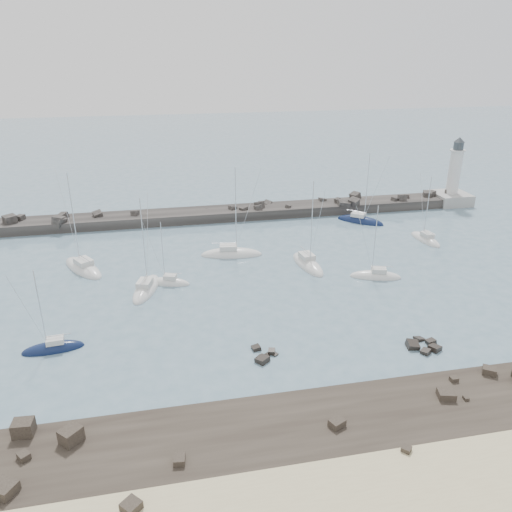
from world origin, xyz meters
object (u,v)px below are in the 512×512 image
Objects in this scene: sailboat_6 at (308,265)px; sailboat_5 at (169,283)px; sailboat_3 at (146,289)px; lighthouse at (452,189)px; sailboat_4 at (231,254)px; sailboat_1 at (83,268)px; sailboat_9 at (425,240)px; sailboat_2 at (53,349)px; sailboat_7 at (360,221)px; sailboat_8 at (376,277)px.

sailboat_5 is at bearing -174.10° from sailboat_6.
sailboat_3 is at bearing -155.00° from sailboat_5.
lighthouse reaches higher than sailboat_6.
sailboat_4 is at bearing 39.50° from sailboat_5.
sailboat_1 is 22.60m from sailboat_4.
sailboat_9 is (47.00, 9.71, -0.00)m from sailboat_3.
sailboat_2 is 0.74× the size of sailboat_7.
sailboat_8 is at bearing -107.28° from sailboat_7.
sailboat_4 is at bearing 147.28° from sailboat_8.
sailboat_7 is 1.18× the size of sailboat_9.
sailboat_7 is 1.21× the size of sailboat_8.
sailboat_4 is 28.83m from sailboat_7.
lighthouse is at bearing 15.31° from sailboat_1.
sailboat_7 is 13.56m from sailboat_9.
sailboat_6 reaches higher than sailboat_9.
sailboat_6 is at bearing 144.35° from sailboat_8.
sailboat_7 is (49.88, 33.98, 0.01)m from sailboat_2.
sailboat_7 is at bearing 23.16° from sailboat_4.
sailboat_1 is 1.30× the size of sailboat_9.
sailboat_3 reaches higher than sailboat_5.
sailboat_4 is at bearing 149.71° from sailboat_6.
sailboat_3 is 1.15× the size of sailboat_9.
sailboat_1 reaches higher than sailboat_6.
sailboat_2 is at bearing -154.40° from sailboat_6.
sailboat_3 is (10.03, 12.74, 0.01)m from sailboat_2.
sailboat_4 is at bearing -159.28° from lighthouse.
sailboat_9 is at bearing 10.67° from sailboat_5.
lighthouse is 1.01× the size of sailboat_6.
lighthouse reaches higher than sailboat_7.
sailboat_5 is 0.69× the size of sailboat_6.
sailboat_8 reaches higher than sailboat_2.
sailboat_7 is (39.85, 21.24, 0.00)m from sailboat_3.
sailboat_6 is (33.34, -5.31, 0.00)m from sailboat_1.
sailboat_3 is 0.96× the size of sailboat_6.
sailboat_8 is (29.41, -3.84, 0.00)m from sailboat_5.
sailboat_9 reaches higher than sailboat_8.
sailboat_3 reaches higher than sailboat_8.
sailboat_2 is at bearing -92.09° from sailboat_1.
sailboat_4 is 1.06× the size of sailboat_6.
sailboat_8 is at bearing -15.19° from sailboat_1.
sailboat_3 is at bearing 175.76° from sailboat_8.
sailboat_2 is at bearing -132.76° from sailboat_5.
sailboat_6 is (24.10, 3.61, 0.01)m from sailboat_3.
lighthouse is at bearing 24.45° from sailboat_5.
sailboat_2 is at bearing -145.74° from sailboat_7.
sailboat_9 is at bearing -0.32° from sailboat_4.
sailboat_3 is 45.15m from sailboat_7.
sailboat_5 is (13.11, 14.18, 0.00)m from sailboat_2.
sailboat_5 is at bearing 25.00° from sailboat_3.
sailboat_1 is 21.68m from sailboat_2.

